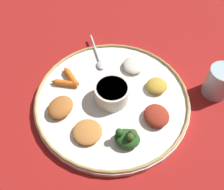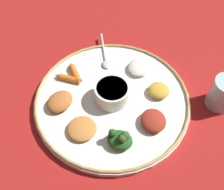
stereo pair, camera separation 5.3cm
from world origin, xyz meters
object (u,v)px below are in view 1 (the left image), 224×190
object	(u,v)px
greens_pile	(127,138)
drinking_glass	(218,83)
carrot_near_spoon	(70,76)
center_bowl	(112,93)
spoon	(98,57)
carrot_outer	(64,83)

from	to	relation	value
greens_pile	drinking_glass	size ratio (longest dim) A/B	0.90
greens_pile	carrot_near_spoon	world-z (taller)	greens_pile
carrot_near_spoon	greens_pile	bearing A→B (deg)	-176.14
center_bowl	greens_pile	size ratio (longest dim) A/B	1.15
spoon	carrot_outer	size ratio (longest dim) A/B	2.25
center_bowl	carrot_near_spoon	world-z (taller)	center_bowl
spoon	carrot_near_spoon	bearing A→B (deg)	101.88
carrot_near_spoon	carrot_outer	bearing A→B (deg)	115.57
greens_pile	spoon	bearing A→B (deg)	-18.49
drinking_glass	greens_pile	bearing A→B (deg)	88.41
carrot_near_spoon	drinking_glass	xyz separation A→B (m)	(-0.25, -0.31, 0.01)
spoon	carrot_near_spoon	distance (m)	0.11
center_bowl	drinking_glass	distance (m)	0.29
center_bowl	carrot_outer	bearing A→B (deg)	36.51
greens_pile	carrot_outer	distance (m)	0.24
greens_pile	carrot_near_spoon	distance (m)	0.25
center_bowl	spoon	bearing A→B (deg)	-18.57
greens_pile	carrot_near_spoon	xyz separation A→B (m)	(0.25, 0.02, -0.01)
center_bowl	drinking_glass	xyz separation A→B (m)	(-0.13, -0.25, -0.00)
carrot_near_spoon	carrot_outer	distance (m)	0.03
spoon	drinking_glass	distance (m)	0.35
spoon	greens_pile	size ratio (longest dim) A/B	1.89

